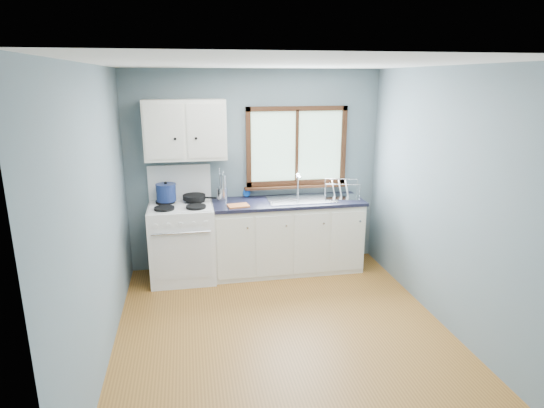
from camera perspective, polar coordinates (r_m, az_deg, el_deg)
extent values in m
cube|color=#986328|center=(4.59, 1.51, -15.94)|extent=(3.20, 3.60, 0.02)
cube|color=white|center=(3.92, 1.79, 17.34)|extent=(3.20, 3.60, 0.02)
cube|color=slate|center=(5.81, -2.14, 4.24)|extent=(3.20, 0.02, 2.50)
cube|color=slate|center=(2.46, 10.80, -12.24)|extent=(3.20, 0.02, 2.50)
cube|color=slate|center=(4.06, -21.15, -1.77)|extent=(0.02, 3.60, 2.50)
cube|color=slate|center=(4.68, 21.29, 0.41)|extent=(0.02, 3.60, 2.50)
cube|color=white|center=(5.63, -11.17, -4.78)|extent=(0.76, 0.65, 0.92)
cube|color=white|center=(5.73, -11.51, 2.66)|extent=(0.76, 0.05, 0.44)
cube|color=silver|center=(5.49, -11.42, -0.22)|extent=(0.72, 0.59, 0.01)
cylinder|color=black|center=(5.35, -13.37, -0.54)|extent=(0.23, 0.23, 0.03)
cylinder|color=black|center=(5.34, -9.51, -0.35)|extent=(0.23, 0.23, 0.03)
cylinder|color=black|center=(5.64, -13.25, 0.29)|extent=(0.23, 0.23, 0.03)
cylinder|color=black|center=(5.63, -9.59, 0.47)|extent=(0.23, 0.23, 0.03)
cylinder|color=silver|center=(5.23, -11.32, -3.61)|extent=(0.66, 0.02, 0.02)
cube|color=silver|center=(5.35, -11.15, -6.57)|extent=(0.66, 0.01, 0.55)
cube|color=white|center=(5.78, 1.90, -4.14)|extent=(1.85, 0.60, 0.88)
cube|color=black|center=(5.95, 1.82, -7.71)|extent=(1.85, 0.54, 0.08)
cube|color=black|center=(5.65, 1.94, 0.26)|extent=(1.89, 0.64, 0.04)
cube|color=silver|center=(5.68, 3.71, 0.57)|extent=(0.84, 0.46, 0.01)
cube|color=silver|center=(5.66, 1.74, -0.24)|extent=(0.36, 0.40, 0.14)
cube|color=silver|center=(5.75, 5.63, -0.04)|extent=(0.36, 0.40, 0.14)
cylinder|color=silver|center=(5.84, 3.26, 2.37)|extent=(0.02, 0.02, 0.28)
cylinder|color=silver|center=(5.74, 3.44, 3.47)|extent=(0.02, 0.16, 0.02)
sphere|color=silver|center=(5.81, 3.28, 3.71)|extent=(0.04, 0.04, 0.04)
cube|color=#9EC6A8|center=(5.84, 3.10, 7.27)|extent=(1.22, 0.01, 0.92)
cube|color=#3D2010|center=(5.77, 3.21, 11.87)|extent=(1.30, 0.05, 0.06)
cube|color=#3D2010|center=(5.91, 3.07, 2.73)|extent=(1.30, 0.05, 0.06)
cube|color=#3D2010|center=(5.71, -2.96, 7.08)|extent=(0.06, 0.05, 1.00)
cube|color=#3D2010|center=(6.00, 8.95, 7.32)|extent=(0.06, 0.05, 1.00)
cube|color=#3D2010|center=(5.82, 3.14, 7.24)|extent=(0.03, 0.05, 0.92)
cube|color=#3D2010|center=(5.89, 3.14, 2.19)|extent=(1.36, 0.10, 0.03)
cube|color=white|center=(5.49, -10.84, 9.12)|extent=(0.95, 0.32, 0.70)
cube|color=white|center=(5.33, -13.42, 8.80)|extent=(0.44, 0.01, 0.62)
cube|color=white|center=(5.33, -8.25, 9.05)|extent=(0.44, 0.01, 0.62)
sphere|color=black|center=(5.32, -12.07, 8.00)|extent=(0.03, 0.03, 0.03)
sphere|color=black|center=(5.32, -9.52, 8.12)|extent=(0.03, 0.03, 0.03)
cylinder|color=black|center=(5.61, -9.74, 0.87)|extent=(0.35, 0.35, 0.05)
cube|color=black|center=(5.55, -7.80, 0.79)|extent=(0.15, 0.08, 0.02)
cylinder|color=navy|center=(5.59, -13.14, 1.37)|extent=(0.27, 0.27, 0.20)
cylinder|color=navy|center=(5.57, -13.20, 2.40)|extent=(0.28, 0.28, 0.01)
sphere|color=black|center=(5.56, -13.22, 2.58)|extent=(0.04, 0.04, 0.04)
cylinder|color=silver|center=(5.67, -6.27, 1.28)|extent=(0.17, 0.17, 0.16)
cylinder|color=silver|center=(5.65, -6.17, 2.96)|extent=(0.01, 0.01, 0.24)
cylinder|color=silver|center=(5.63, -6.59, 3.13)|extent=(0.01, 0.01, 0.28)
cylinder|color=silver|center=(5.61, -6.21, 2.77)|extent=(0.01, 0.01, 0.21)
cylinder|color=silver|center=(5.63, -6.14, 2.02)|extent=(0.09, 0.09, 0.32)
imported|color=blue|center=(5.77, -3.18, 2.02)|extent=(0.10, 0.10, 0.24)
cube|color=#C56933|center=(5.39, -4.26, -0.21)|extent=(0.27, 0.21, 0.02)
cube|color=silver|center=(5.83, 8.70, 0.86)|extent=(0.51, 0.44, 0.02)
cylinder|color=silver|center=(5.65, 6.72, 1.46)|extent=(0.01, 0.01, 0.21)
cylinder|color=silver|center=(5.67, 10.94, 1.36)|extent=(0.01, 0.01, 0.21)
cylinder|color=silver|center=(5.95, 6.64, 2.19)|extent=(0.01, 0.01, 0.21)
cylinder|color=silver|center=(5.98, 10.65, 2.09)|extent=(0.01, 0.01, 0.21)
cylinder|color=silver|center=(5.63, 8.88, 2.44)|extent=(0.40, 0.12, 0.01)
cylinder|color=silver|center=(5.94, 8.69, 3.12)|extent=(0.40, 0.12, 0.01)
cylinder|color=white|center=(5.80, 7.72, 1.91)|extent=(0.12, 0.24, 0.23)
cylinder|color=white|center=(5.80, 8.54, 1.89)|extent=(0.12, 0.24, 0.23)
cylinder|color=white|center=(5.81, 9.36, 1.87)|extent=(0.12, 0.24, 0.23)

